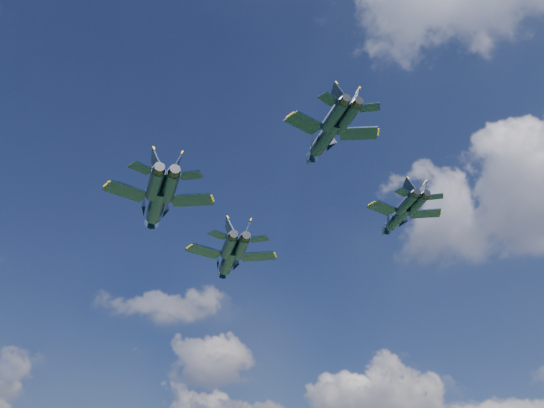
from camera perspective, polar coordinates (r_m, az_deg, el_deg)
The scene contains 4 objects.
jet_lead at distance 104.24m, azimuth -3.68°, elevation -4.76°, with size 16.56×14.33×4.23m.
jet_left at distance 88.12m, azimuth -9.65°, elevation -0.13°, with size 17.04×13.90×4.27m.
jet_right at distance 95.37m, azimuth 10.45°, elevation -1.14°, with size 13.10×10.96×3.31m.
jet_slot at distance 77.39m, azimuth 4.39°, elevation 5.46°, with size 13.76×10.73×3.41m.
Camera 1 is at (55.28, -64.15, 15.75)m, focal length 45.00 mm.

